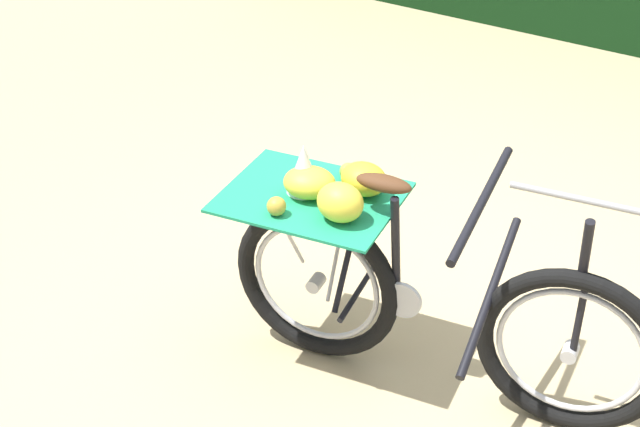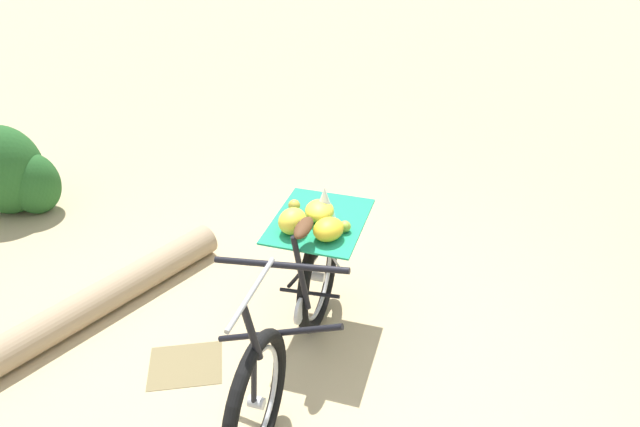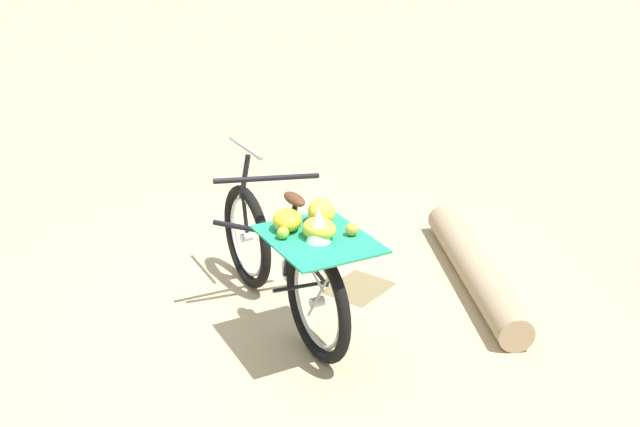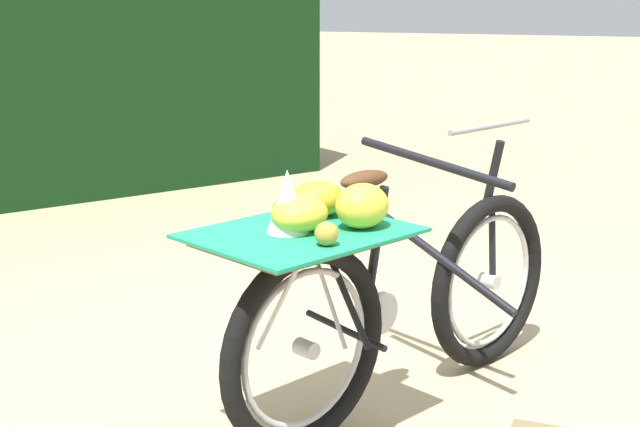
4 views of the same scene
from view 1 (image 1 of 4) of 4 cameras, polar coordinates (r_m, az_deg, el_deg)
The scene contains 2 objects.
ground_plane at distance 4.13m, azimuth 6.98°, elevation -8.28°, with size 60.00×60.00×0.00m, color tan.
bicycle at distance 3.68m, azimuth 5.57°, elevation -4.29°, with size 1.03×1.74×1.03m.
Camera 1 is at (3.11, -0.52, 2.66)m, focal length 52.29 mm.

